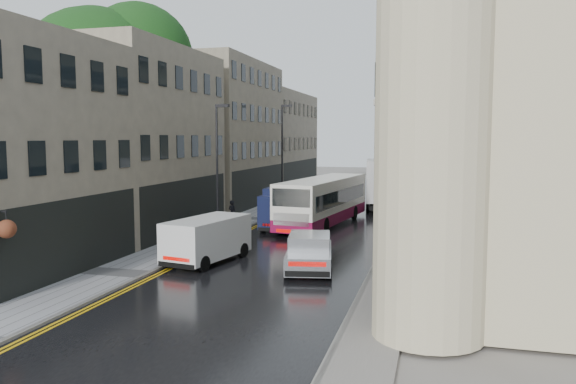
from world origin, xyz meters
The scene contains 16 objects.
road centered at (0.00, 27.50, 0.01)m, with size 9.00×85.00×0.02m, color black.
left_sidewalk centered at (-5.85, 27.50, 0.06)m, with size 2.70×85.00×0.12m, color gray.
right_sidewalk centered at (5.40, 27.50, 0.06)m, with size 1.80×85.00×0.12m, color slate.
old_shop_row centered at (-9.45, 30.00, 6.00)m, with size 4.50×56.00×12.00m, color gray, non-canonical shape.
modern_block centered at (10.30, 26.00, 7.00)m, with size 8.00×40.00×14.00m, color #C4B592, non-canonical shape.
church_spire centered at (0.50, 82.00, 20.00)m, with size 6.40×6.40×40.00m, color gray, non-canonical shape.
tree_near centered at (-12.50, 20.00, 6.95)m, with size 10.56×10.56×13.89m, color black, non-canonical shape.
tree_far centered at (-12.20, 33.00, 6.23)m, with size 9.24×9.24×12.46m, color black, non-canonical shape.
cream_bus centered at (-1.66, 23.46, 1.57)m, with size 2.59×11.40×3.11m, color white, non-canonical shape.
white_lorry centered at (1.99, 33.60, 2.04)m, with size 2.31×7.69×4.04m, color beige, non-canonical shape.
silver_hatchback centered at (1.29, 12.12, 0.83)m, with size 1.89×4.32×1.62m, color silver, non-canonical shape.
white_van centered at (-4.30, 12.70, 1.08)m, with size 2.01×4.69×2.12m, color silver, non-canonical shape.
navy_van centered at (-3.09, 22.73, 1.41)m, with size 2.18×5.45×2.78m, color #0E1333, non-canonical shape.
pedestrian centered at (-5.60, 24.15, 0.94)m, with size 0.59×0.39×1.63m, color black.
lamp_post_near centered at (-4.73, 19.51, 3.85)m, with size 0.84×0.19×7.46m, color black, non-canonical shape.
lamp_post_far centered at (-5.59, 36.17, 4.30)m, with size 0.94×0.21×8.37m, color black, non-canonical shape.
Camera 1 is at (7.16, -9.68, 5.79)m, focal length 35.00 mm.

